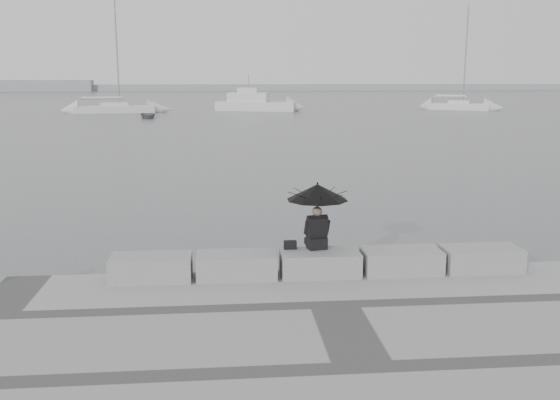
{
  "coord_description": "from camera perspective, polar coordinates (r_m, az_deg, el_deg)",
  "views": [
    {
      "loc": [
        -1.91,
        -12.52,
        4.56
      ],
      "look_at": [
        -0.51,
        3.0,
        1.38
      ],
      "focal_mm": 40.0,
      "sensor_mm": 36.0,
      "label": 1
    }
  ],
  "objects": [
    {
      "name": "bag",
      "position": [
        12.88,
        0.94,
        -4.13
      ],
      "size": [
        0.26,
        0.15,
        0.17
      ],
      "primitive_type": "cube",
      "color": "black",
      "rests_on": "stone_block_centre"
    },
    {
      "name": "stone_block_left",
      "position": [
        12.66,
        -3.99,
        -6.01
      ],
      "size": [
        1.6,
        0.8,
        0.5
      ],
      "primitive_type": "cube",
      "color": "gray",
      "rests_on": "promenade"
    },
    {
      "name": "motor_cruiser",
      "position": [
        77.65,
        -2.17,
        8.82
      ],
      "size": [
        10.27,
        5.69,
        4.5
      ],
      "rotation": [
        0.0,
        0.0,
        -0.31
      ],
      "color": "silver",
      "rests_on": "ground"
    },
    {
      "name": "ground",
      "position": [
        13.46,
        3.34,
        -8.29
      ],
      "size": [
        360.0,
        360.0,
        0.0
      ],
      "primitive_type": "plane",
      "color": "#4D5052",
      "rests_on": "ground"
    },
    {
      "name": "seated_person",
      "position": [
        12.71,
        3.44,
        0.02
      ],
      "size": [
        1.27,
        1.27,
        1.39
      ],
      "rotation": [
        0.0,
        0.0,
        0.2
      ],
      "color": "black",
      "rests_on": "stone_block_centre"
    },
    {
      "name": "stone_block_right",
      "position": [
        13.17,
        11.04,
        -5.51
      ],
      "size": [
        1.6,
        0.8,
        0.5
      ],
      "primitive_type": "cube",
      "color": "gray",
      "rests_on": "promenade"
    },
    {
      "name": "stone_block_centre",
      "position": [
        12.8,
        3.68,
        -5.81
      ],
      "size": [
        1.6,
        0.8,
        0.5
      ],
      "primitive_type": "cube",
      "color": "gray",
      "rests_on": "promenade"
    },
    {
      "name": "sailboat_left",
      "position": [
        75.99,
        -14.87,
        8.1
      ],
      "size": [
        9.29,
        3.43,
        12.9
      ],
      "rotation": [
        0.0,
        0.0,
        0.12
      ],
      "color": "silver",
      "rests_on": "ground"
    },
    {
      "name": "stone_block_far_left",
      "position": [
        12.75,
        -11.69,
        -6.11
      ],
      "size": [
        1.6,
        0.8,
        0.5
      ],
      "primitive_type": "cube",
      "color": "gray",
      "rests_on": "promenade"
    },
    {
      "name": "distant_landmass",
      "position": [
        167.19,
        -7.4,
        10.19
      ],
      "size": [
        180.0,
        8.0,
        2.8
      ],
      "color": "gray",
      "rests_on": "ground"
    },
    {
      "name": "dinghy",
      "position": [
        66.38,
        -12.01,
        7.59
      ],
      "size": [
        3.64,
        2.3,
        0.57
      ],
      "primitive_type": "imported",
      "rotation": [
        0.0,
        0.0,
        0.28
      ],
      "color": "gray",
      "rests_on": "ground"
    },
    {
      "name": "stone_block_far_right",
      "position": [
        13.73,
        17.9,
        -5.16
      ],
      "size": [
        1.6,
        0.8,
        0.5
      ],
      "primitive_type": "cube",
      "color": "gray",
      "rests_on": "promenade"
    },
    {
      "name": "sailboat_right",
      "position": [
        82.56,
        16.05,
        8.29
      ],
      "size": [
        7.7,
        5.6,
        12.9
      ],
      "rotation": [
        0.0,
        0.0,
        -0.49
      ],
      "color": "silver",
      "rests_on": "ground"
    }
  ]
}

